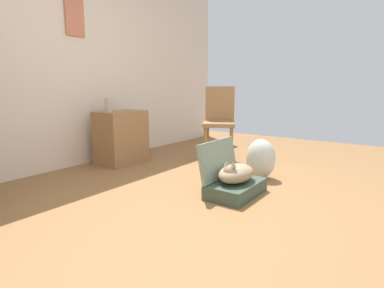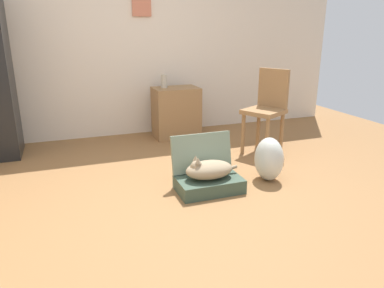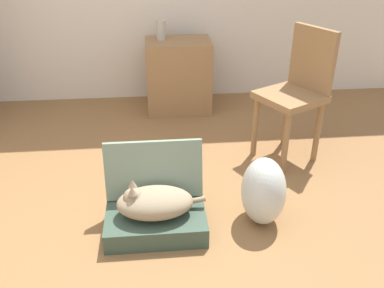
{
  "view_description": "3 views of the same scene",
  "coord_description": "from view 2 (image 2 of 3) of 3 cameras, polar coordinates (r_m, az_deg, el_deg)",
  "views": [
    {
      "loc": [
        -2.1,
        -1.21,
        0.98
      ],
      "look_at": [
        0.46,
        0.62,
        0.4
      ],
      "focal_mm": 29.47,
      "sensor_mm": 36.0,
      "label": 1
    },
    {
      "loc": [
        -0.81,
        -2.74,
        1.41
      ],
      "look_at": [
        0.32,
        0.38,
        0.36
      ],
      "focal_mm": 33.96,
      "sensor_mm": 36.0,
      "label": 2
    },
    {
      "loc": [
        0.4,
        -1.85,
        1.62
      ],
      "look_at": [
        0.6,
        0.25,
        0.47
      ],
      "focal_mm": 38.44,
      "sensor_mm": 36.0,
      "label": 3
    }
  ],
  "objects": [
    {
      "name": "ground_plane",
      "position": [
        3.19,
        -3.08,
        -8.7
      ],
      "size": [
        7.68,
        7.68,
        0.0
      ],
      "primitive_type": "plane",
      "color": "olive",
      "rests_on": "ground"
    },
    {
      "name": "wall_back",
      "position": [
        5.07,
        -11.11,
        16.03
      ],
      "size": [
        6.4,
        0.15,
        2.6
      ],
      "color": "beige",
      "rests_on": "ground"
    },
    {
      "name": "suitcase_base",
      "position": [
        3.33,
        2.69,
        -6.35
      ],
      "size": [
        0.58,
        0.36,
        0.13
      ],
      "primitive_type": "cube",
      "color": "#384C3D",
      "rests_on": "ground"
    },
    {
      "name": "suitcase_lid",
      "position": [
        3.4,
        1.51,
        -1.36
      ],
      "size": [
        0.58,
        0.1,
        0.36
      ],
      "primitive_type": "cube",
      "rotation": [
        1.38,
        0.0,
        0.0
      ],
      "color": "gray",
      "rests_on": "suitcase_base"
    },
    {
      "name": "cat",
      "position": [
        3.27,
        2.57,
        -4.0
      ],
      "size": [
        0.52,
        0.27,
        0.22
      ],
      "color": "#998466",
      "rests_on": "suitcase_base"
    },
    {
      "name": "plastic_bag_white",
      "position": [
        3.59,
        11.99,
        -2.34
      ],
      "size": [
        0.26,
        0.32,
        0.43
      ],
      "primitive_type": "ellipsoid",
      "color": "silver",
      "rests_on": "ground"
    },
    {
      "name": "side_table",
      "position": [
        4.93,
        -2.51,
        4.98
      ],
      "size": [
        0.6,
        0.42,
        0.67
      ],
      "primitive_type": "cube",
      "color": "olive",
      "rests_on": "ground"
    },
    {
      "name": "vase_tall",
      "position": [
        4.85,
        -4.42,
        9.8
      ],
      "size": [
        0.09,
        0.09,
        0.17
      ],
      "primitive_type": "cylinder",
      "color": "#B7AD99",
      "rests_on": "side_table"
    },
    {
      "name": "chair",
      "position": [
        4.34,
        11.69,
        5.67
      ],
      "size": [
        0.56,
        0.55,
        0.98
      ],
      "rotation": [
        0.0,
        0.0,
        -1.08
      ],
      "color": "olive",
      "rests_on": "ground"
    }
  ]
}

